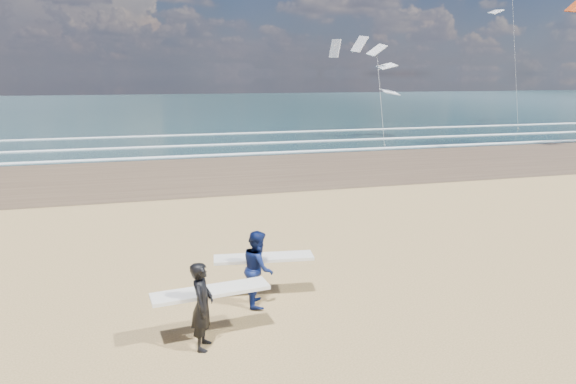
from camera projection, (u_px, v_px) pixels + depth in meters
name	position (u px, v px, depth m)	size (l,w,h in m)	color
wet_sand_strip	(522.00, 155.00, 31.64)	(220.00, 12.00, 0.01)	brown
ocean	(288.00, 105.00, 82.35)	(220.00, 100.00, 0.02)	#173234
foam_breakers	(434.00, 136.00, 41.11)	(220.00, 11.70, 0.05)	white
surfer_near	(204.00, 303.00, 9.30)	(2.24, 1.08, 1.65)	black
surfer_far	(259.00, 267.00, 11.06)	(2.25, 1.19, 1.66)	#0E1A4F
kite_1	(379.00, 78.00, 37.50)	(6.58, 4.82, 7.91)	slate
kite_5	(514.00, 44.00, 47.39)	(5.57, 4.71, 14.09)	slate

